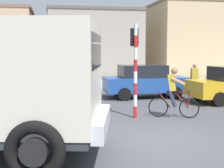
# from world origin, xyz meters

# --- Properties ---
(ground_plane) EXTENTS (120.00, 120.00, 0.00)m
(ground_plane) POSITION_xyz_m (0.00, 0.00, 0.00)
(ground_plane) COLOR #4C4C51
(sidewalk_far) EXTENTS (80.00, 5.00, 0.16)m
(sidewalk_far) POSITION_xyz_m (0.00, 12.83, 0.08)
(sidewalk_far) COLOR #ADADA8
(sidewalk_far) RESTS_ON ground
(cyclist) EXTENTS (1.61, 0.77, 1.72)m
(cyclist) POSITION_xyz_m (1.45, 2.48, 0.86)
(cyclist) COLOR black
(cyclist) RESTS_ON ground
(traffic_light_pole) EXTENTS (0.24, 0.43, 3.20)m
(traffic_light_pole) POSITION_xyz_m (0.14, 2.73, 2.07)
(traffic_light_pole) COLOR red
(traffic_light_pole) RESTS_ON ground
(car_red_near) EXTENTS (4.01, 1.90, 1.60)m
(car_red_near) POSITION_xyz_m (1.81, 7.29, 0.82)
(car_red_near) COLOR #234C9E
(car_red_near) RESTS_ON ground
(pedestrian_near_kerb) EXTENTS (0.34, 0.22, 1.62)m
(pedestrian_near_kerb) POSITION_xyz_m (4.45, 7.38, 0.85)
(pedestrian_near_kerb) COLOR #2D334C
(pedestrian_near_kerb) RESTS_ON ground
(building_mid_block) EXTENTS (7.32, 7.26, 5.49)m
(building_mid_block) POSITION_xyz_m (0.73, 19.34, 2.75)
(building_mid_block) COLOR #9E9389
(building_mid_block) RESTS_ON ground
(building_corner_right) EXTENTS (8.73, 7.71, 6.30)m
(building_corner_right) POSITION_xyz_m (10.26, 19.46, 3.16)
(building_corner_right) COLOR #D1B284
(building_corner_right) RESTS_ON ground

